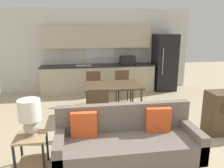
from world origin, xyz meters
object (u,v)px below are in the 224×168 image
couch (127,141)px  table_lamp (30,114)px  dining_chair_far_right (123,85)px  refrigerator (164,62)px  dining_chair_near_left (98,107)px  dining_chair_far_left (93,87)px  dining_table (113,87)px  side_table (31,147)px

couch → table_lamp: (-1.42, 0.04, 0.52)m
table_lamp → dining_chair_far_right: table_lamp is taller
refrigerator → dining_chair_near_left: 3.81m
table_lamp → dining_chair_near_left: bearing=45.6°
dining_chair_far_left → dining_chair_near_left: (-0.02, -1.65, 0.00)m
couch → dining_chair_near_left: 1.21m
dining_table → side_table: dining_table is taller
table_lamp → dining_chair_far_left: size_ratio=0.59×
couch → dining_chair_near_left: size_ratio=2.40×
dining_chair_near_left → table_lamp: bearing=50.7°
side_table → dining_chair_far_right: 3.43m
dining_table → dining_chair_far_right: bearing=63.6°
side_table → table_lamp: table_lamp is taller
dining_chair_far_left → dining_table: bearing=-56.5°
dining_chair_near_left → dining_table: bearing=-112.5°
couch → dining_chair_near_left: (-0.34, 1.15, 0.16)m
dining_table → table_lamp: table_lamp is taller
table_lamp → dining_chair_far_left: (1.10, 2.76, -0.36)m
couch → refrigerator: bearing=61.2°
table_lamp → side_table: bearing=-109.2°
dining_table → couch: couch is taller
dining_chair_far_right → refrigerator: bearing=33.3°
dining_table → dining_chair_near_left: (-0.43, -0.82, -0.19)m
dining_table → side_table: 2.51m
couch → table_lamp: table_lamp is taller
dining_chair_far_right → dining_chair_far_left: size_ratio=1.00×
dining_chair_far_left → dining_chair_near_left: 1.65m
dining_table → couch: bearing=-92.7°
side_table → dining_table: bearing=52.2°
dining_chair_far_right → dining_chair_far_left: 0.83m
dining_table → dining_chair_near_left: dining_chair_near_left is taller
refrigerator → table_lamp: 5.33m
dining_chair_far_right → dining_chair_far_left: (-0.83, -0.02, 0.00)m
table_lamp → dining_chair_far_left: table_lamp is taller
refrigerator → couch: refrigerator is taller
dining_chair_far_left → dining_chair_far_right: bearing=8.3°
dining_chair_far_right → dining_chair_far_left: bearing=-180.0°
dining_chair_far_right → dining_chair_near_left: (-0.85, -1.67, 0.00)m
refrigerator → dining_chair_far_right: (-1.67, -1.15, -0.44)m
couch → table_lamp: bearing=178.2°
table_lamp → dining_chair_far_right: size_ratio=0.59×
side_table → couch: bearing=-0.2°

